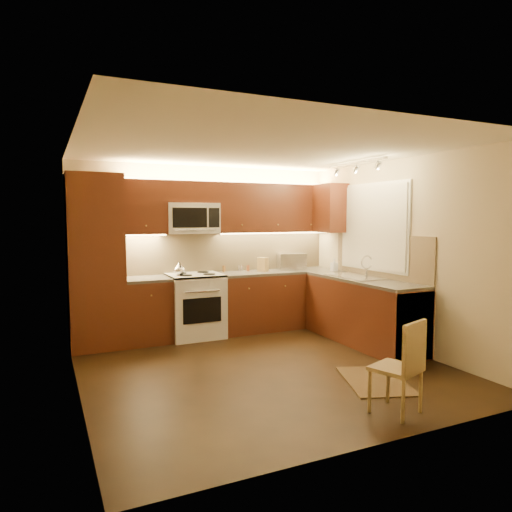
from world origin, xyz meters
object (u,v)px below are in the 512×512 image
dining_chair (396,366)px  microwave (191,218)px  sink (356,272)px  knife_block (263,264)px  kettle (179,269)px  toaster_oven (291,261)px  soap_bottle (334,265)px  stove (195,306)px

dining_chair → microwave: bearing=83.6°
sink → knife_block: size_ratio=4.04×
kettle → dining_chair: size_ratio=0.23×
kettle → toaster_oven: bearing=5.6°
soap_bottle → stove: bearing=166.2°
microwave → kettle: microwave is taller
microwave → kettle: bearing=-139.8°
dining_chair → kettle: bearing=88.6°
soap_bottle → microwave: bearing=162.8°
toaster_oven → knife_block: toaster_oven is taller
toaster_oven → soap_bottle: 0.71m
microwave → soap_bottle: 2.31m
kettle → toaster_oven: size_ratio=0.45×
kettle → dining_chair: bearing=-71.9°
stove → microwave: microwave is taller
microwave → stove: bearing=-90.0°
knife_block → dining_chair: bearing=-119.8°
soap_bottle → dining_chair: (-1.31, -2.87, -0.58)m
toaster_oven → sink: bearing=-62.0°
soap_bottle → dining_chair: 3.21m
knife_block → microwave: bearing=151.0°
toaster_oven → soap_bottle: size_ratio=2.21×
sink → knife_block: knife_block is taller
microwave → soap_bottle: (2.13, -0.53, -0.72)m
microwave → toaster_oven: (1.65, -0.01, -0.69)m
microwave → sink: microwave is taller
knife_block → dining_chair: (-0.29, -3.32, -0.58)m
microwave → kettle: 0.78m
stove → toaster_oven: 1.75m
stove → knife_block: (1.11, 0.05, 0.55)m
knife_block → stove: bearing=157.9°
sink → dining_chair: size_ratio=1.02×
dining_chair → sink: bearing=41.2°
sink → kettle: size_ratio=4.49×
stove → dining_chair: bearing=-75.9°
microwave → sink: bearing=-32.2°
microwave → toaster_oven: size_ratio=1.77×
microwave → toaster_oven: bearing=-0.3°
sink → kettle: bearing=155.0°
toaster_oven → soap_bottle: bearing=-34.9°
toaster_oven → microwave: bearing=-167.7°
dining_chair → toaster_oven: bearing=56.3°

